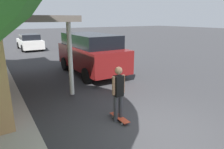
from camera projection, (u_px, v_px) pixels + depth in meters
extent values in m
plane|color=#333335|center=(157.00, 131.00, 5.31)|extent=(120.00, 120.00, 0.00)
cube|color=#5B514C|center=(25.00, 19.00, 7.82)|extent=(2.60, 5.00, 0.20)
cylinder|color=silver|center=(70.00, 60.00, 7.31)|extent=(0.16, 0.16, 2.70)
cube|color=maroon|center=(91.00, 57.00, 10.67)|extent=(2.04, 4.77, 1.12)
cube|color=black|center=(90.00, 40.00, 10.53)|extent=(1.88, 3.72, 0.64)
cylinder|color=black|center=(65.00, 64.00, 11.53)|extent=(0.24, 0.73, 0.73)
cylinder|color=black|center=(95.00, 60.00, 12.53)|extent=(0.24, 0.73, 0.73)
cylinder|color=black|center=(87.00, 76.00, 9.11)|extent=(0.24, 0.73, 0.73)
cylinder|color=black|center=(122.00, 70.00, 10.11)|extent=(0.24, 0.73, 0.73)
cube|color=silver|center=(30.00, 43.00, 19.21)|extent=(1.81, 4.22, 0.75)
cube|color=black|center=(29.00, 37.00, 18.95)|extent=(1.59, 2.19, 0.50)
cylinder|color=black|center=(18.00, 45.00, 19.87)|extent=(0.20, 0.64, 0.64)
cylinder|color=black|center=(37.00, 44.00, 20.76)|extent=(0.20, 0.64, 0.64)
cylinder|color=black|center=(23.00, 48.00, 17.80)|extent=(0.20, 0.64, 0.64)
cylinder|color=black|center=(43.00, 47.00, 18.69)|extent=(0.20, 0.64, 0.64)
cylinder|color=#38383D|center=(116.00, 109.00, 5.72)|extent=(0.13, 0.13, 0.77)
cylinder|color=#38383D|center=(121.00, 107.00, 5.81)|extent=(0.13, 0.13, 0.77)
cube|color=black|center=(118.00, 86.00, 5.58)|extent=(0.25, 0.20, 0.59)
sphere|color=#9E7051|center=(119.00, 71.00, 5.46)|extent=(0.21, 0.21, 0.21)
cylinder|color=#9E7051|center=(114.00, 86.00, 5.49)|extent=(0.09, 0.09, 0.52)
cylinder|color=#9E7051|center=(123.00, 84.00, 5.65)|extent=(0.09, 0.09, 0.52)
cube|color=#B73D23|center=(120.00, 117.00, 5.84)|extent=(0.20, 0.78, 0.02)
cylinder|color=silver|center=(113.00, 117.00, 6.01)|extent=(0.03, 0.06, 0.06)
cylinder|color=silver|center=(118.00, 115.00, 6.11)|extent=(0.03, 0.06, 0.06)
cylinder|color=silver|center=(122.00, 124.00, 5.62)|extent=(0.03, 0.06, 0.06)
cylinder|color=silver|center=(127.00, 122.00, 5.71)|extent=(0.03, 0.06, 0.06)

